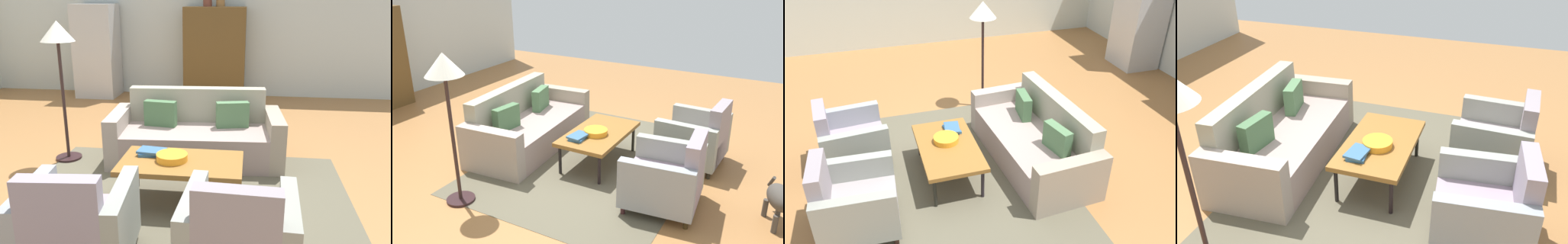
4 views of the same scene
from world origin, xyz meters
The scene contains 8 objects.
ground_plane centered at (0.00, 0.00, 0.00)m, with size 11.14×11.14×0.00m, color #9F6B3B.
area_rug centered at (0.33, -0.38, 0.00)m, with size 3.40×2.60×0.01m, color brown.
couch centered at (0.32, 0.76, 0.29)m, with size 2.16×1.04×0.86m.
coffee_table centered at (0.33, -0.43, 0.41)m, with size 1.20×0.70×0.44m.
armchair_left centered at (-0.26, -1.60, 0.34)m, with size 0.87×0.87×0.88m.
armchair_right centered at (0.93, -1.60, 0.34)m, with size 0.84×0.84×0.88m.
fruit_bowl centered at (0.24, -0.43, 0.48)m, with size 0.31×0.31×0.07m, color orange.
book_stack centered at (0.01, -0.30, 0.47)m, with size 0.29×0.22×0.05m.
Camera 4 is at (-3.16, -1.53, 2.65)m, focal length 37.83 mm.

